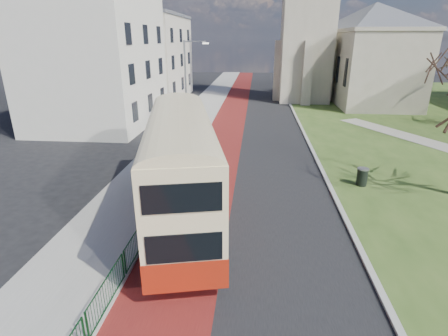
# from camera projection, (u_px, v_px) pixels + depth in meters

# --- Properties ---
(ground) EXTENTS (160.00, 160.00, 0.00)m
(ground) POSITION_uv_depth(u_px,v_px,m) (212.00, 250.00, 14.51)
(ground) COLOR black
(ground) RESTS_ON ground
(road_carriageway) EXTENTS (9.00, 120.00, 0.01)m
(road_carriageway) POSITION_uv_depth(u_px,v_px,m) (254.00, 131.00, 33.04)
(road_carriageway) COLOR black
(road_carriageway) RESTS_ON ground
(bus_lane) EXTENTS (3.40, 120.00, 0.01)m
(bus_lane) POSITION_uv_depth(u_px,v_px,m) (226.00, 130.00, 33.28)
(bus_lane) COLOR #591414
(bus_lane) RESTS_ON ground
(pavement_west) EXTENTS (4.00, 120.00, 0.12)m
(pavement_west) POSITION_uv_depth(u_px,v_px,m) (186.00, 129.00, 33.58)
(pavement_west) COLOR gray
(pavement_west) RESTS_ON ground
(kerb_west) EXTENTS (0.25, 120.00, 0.13)m
(kerb_west) POSITION_uv_depth(u_px,v_px,m) (207.00, 129.00, 33.41)
(kerb_west) COLOR #999993
(kerb_west) RESTS_ON ground
(kerb_east) EXTENTS (0.25, 80.00, 0.13)m
(kerb_east) POSITION_uv_depth(u_px,v_px,m) (301.00, 127.00, 34.49)
(kerb_east) COLOR #999993
(kerb_east) RESTS_ON ground
(pedestrian_railing) EXTENTS (0.07, 24.00, 1.12)m
(pedestrian_railing) POSITION_uv_depth(u_px,v_px,m) (166.00, 195.00, 18.30)
(pedestrian_railing) COLOR #0D3B18
(pedestrian_railing) RESTS_ON ground
(street_block_near) EXTENTS (10.30, 14.30, 13.00)m
(street_block_near) POSITION_uv_depth(u_px,v_px,m) (97.00, 57.00, 33.98)
(street_block_near) COLOR silver
(street_block_near) RESTS_ON ground
(street_block_far) EXTENTS (10.30, 16.30, 11.50)m
(street_block_far) POSITION_uv_depth(u_px,v_px,m) (147.00, 57.00, 49.17)
(street_block_far) COLOR beige
(street_block_far) RESTS_ON ground
(streetlamp) EXTENTS (2.13, 0.18, 8.00)m
(streetlamp) POSITION_uv_depth(u_px,v_px,m) (187.00, 84.00, 30.08)
(streetlamp) COLOR gray
(streetlamp) RESTS_ON pavement_west
(bus) EXTENTS (5.33, 12.30, 5.01)m
(bus) POSITION_uv_depth(u_px,v_px,m) (181.00, 163.00, 16.08)
(bus) COLOR maroon
(bus) RESTS_ON ground
(litter_bin) EXTENTS (0.84, 0.84, 1.07)m
(litter_bin) POSITION_uv_depth(u_px,v_px,m) (362.00, 177.00, 20.62)
(litter_bin) COLOR black
(litter_bin) RESTS_ON grass_green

